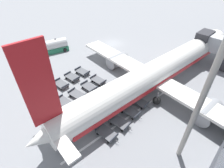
{
  "coord_description": "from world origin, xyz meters",
  "views": [
    {
      "loc": [
        28.78,
        -30.8,
        19.29
      ],
      "look_at": [
        13.1,
        -14.25,
        1.62
      ],
      "focal_mm": 28.0,
      "sensor_mm": 36.0,
      "label": 1
    }
  ],
  "objects": [
    {
      "name": "baggage_dolly_row_near_col_b",
      "position": [
        9.87,
        -21.63,
        0.48
      ],
      "size": [
        3.47,
        1.84,
        0.92
      ],
      "color": "#515459",
      "rests_on": "ground_plane"
    },
    {
      "name": "ground_plane",
      "position": [
        0.0,
        0.0,
        0.0
      ],
      "size": [
        500.0,
        500.0,
        0.0
      ],
      "primitive_type": "plane",
      "color": "gray"
    },
    {
      "name": "baggage_dolly_row_mid_a_col_d",
      "position": [
        18.76,
        -18.73,
        0.48
      ],
      "size": [
        3.48,
        1.88,
        0.92
      ],
      "color": "#515459",
      "rests_on": "ground_plane"
    },
    {
      "name": "stand_guidance_stripe",
      "position": [
        18.74,
        -17.33,
        0.0
      ],
      "size": [
        2.47,
        20.47,
        0.01
      ],
      "color": "white",
      "rests_on": "ground_plane"
    },
    {
      "name": "baggage_dolly_row_far_col_b",
      "position": [
        9.53,
        -14.11,
        0.48
      ],
      "size": [
        3.44,
        1.75,
        0.92
      ],
      "color": "#515459",
      "rests_on": "ground_plane"
    },
    {
      "name": "baggage_dolly_row_mid_b_col_b",
      "position": [
        9.78,
        -16.49,
        0.48
      ],
      "size": [
        3.42,
        1.72,
        0.92
      ],
      "color": "#515459",
      "rests_on": "ground_plane"
    },
    {
      "name": "baggage_dolly_row_near_col_d",
      "position": [
        18.7,
        -21.19,
        0.48
      ],
      "size": [
        3.45,
        1.8,
        0.92
      ],
      "color": "#515459",
      "rests_on": "ground_plane"
    },
    {
      "name": "airplane",
      "position": [
        17.63,
        -7.95,
        3.03
      ],
      "size": [
        35.22,
        44.32,
        13.92
      ],
      "color": "white",
      "rests_on": "ground_plane"
    },
    {
      "name": "baggage_dolly_row_far_col_c",
      "position": [
        13.95,
        -13.71,
        0.48
      ],
      "size": [
        3.46,
        1.83,
        0.92
      ],
      "color": "#515459",
      "rests_on": "ground_plane"
    },
    {
      "name": "baggage_dolly_row_mid_b_col_a",
      "position": [
        5.28,
        -16.76,
        0.48
      ],
      "size": [
        3.46,
        1.82,
        0.92
      ],
      "color": "#515459",
      "rests_on": "ground_plane"
    },
    {
      "name": "baggage_dolly_row_mid_a_col_a",
      "position": [
        5.61,
        -19.37,
        0.48
      ],
      "size": [
        3.45,
        1.78,
        0.92
      ],
      "color": "#515459",
      "rests_on": "ground_plane"
    },
    {
      "name": "fuel_tanker_primary",
      "position": [
        -6.99,
        -13.19,
        1.32
      ],
      "size": [
        4.8,
        8.21,
        3.12
      ],
      "color": "white",
      "rests_on": "ground_plane"
    },
    {
      "name": "baggage_dolly_row_far_col_a",
      "position": [
        5.25,
        -14.29,
        0.48
      ],
      "size": [
        3.47,
        1.85,
        0.92
      ],
      "color": "#515459",
      "rests_on": "ground_plane"
    },
    {
      "name": "baggage_dolly_row_mid_b_col_c",
      "position": [
        14.26,
        -16.45,
        0.48
      ],
      "size": [
        3.42,
        1.72,
        0.92
      ],
      "color": "#515459",
      "rests_on": "ground_plane"
    },
    {
      "name": "baggage_dolly_row_far_col_d",
      "position": [
        18.28,
        -13.58,
        0.48
      ],
      "size": [
        3.46,
        1.8,
        0.92
      ],
      "color": "#515459",
      "rests_on": "ground_plane"
    },
    {
      "name": "baggage_dolly_row_mid_b_col_d",
      "position": [
        18.51,
        -16.08,
        0.48
      ],
      "size": [
        3.43,
        1.73,
        0.92
      ],
      "color": "#515459",
      "rests_on": "ground_plane"
    },
    {
      "name": "baggage_dolly_row_mid_a_col_b",
      "position": [
        9.89,
        -19.15,
        0.48
      ],
      "size": [
        3.48,
        1.89,
        0.92
      ],
      "color": "#515459",
      "rests_on": "ground_plane"
    },
    {
      "name": "baggage_dolly_row_near_col_a",
      "position": [
        5.57,
        -22.09,
        0.48
      ],
      "size": [
        3.42,
        1.72,
        0.92
      ],
      "color": "#515459",
      "rests_on": "ground_plane"
    },
    {
      "name": "baggage_dolly_row_near_col_c",
      "position": [
        14.48,
        -21.46,
        0.48
      ],
      "size": [
        3.49,
        1.9,
        0.92
      ],
      "color": "#515459",
      "rests_on": "ground_plane"
    },
    {
      "name": "baggage_dolly_row_mid_a_col_c",
      "position": [
        14.31,
        -18.94,
        0.48
      ],
      "size": [
        3.45,
        1.78,
        0.92
      ],
      "color": "#515459",
      "rests_on": "ground_plane"
    }
  ]
}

